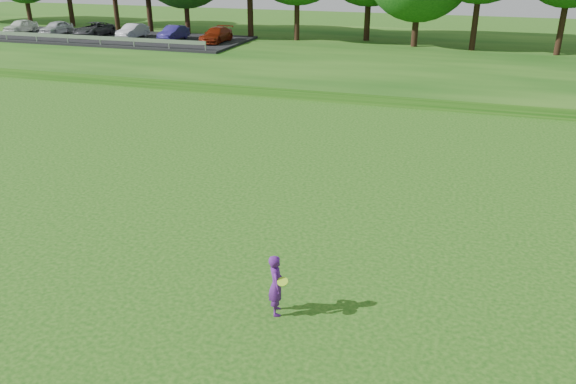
% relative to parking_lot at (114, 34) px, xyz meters
% --- Properties ---
extents(ground, '(140.00, 140.00, 0.00)m').
position_rel_parking_lot_xyz_m(ground, '(23.87, -32.82, -1.06)').
color(ground, '#12480D').
rests_on(ground, ground).
extents(berm, '(130.00, 30.00, 0.60)m').
position_rel_parking_lot_xyz_m(berm, '(23.87, 1.18, -0.76)').
color(berm, '#12480D').
rests_on(berm, ground).
extents(walking_path, '(130.00, 1.60, 0.04)m').
position_rel_parking_lot_xyz_m(walking_path, '(23.87, -12.82, -1.04)').
color(walking_path, gray).
rests_on(walking_path, ground).
extents(parking_lot, '(24.00, 9.00, 1.38)m').
position_rel_parking_lot_xyz_m(parking_lot, '(0.00, 0.00, 0.00)').
color(parking_lot, black).
rests_on(parking_lot, berm).
extents(woman, '(0.61, 0.65, 1.50)m').
position_rel_parking_lot_xyz_m(woman, '(26.73, -33.59, -0.30)').
color(woman, '#541A78').
rests_on(woman, ground).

